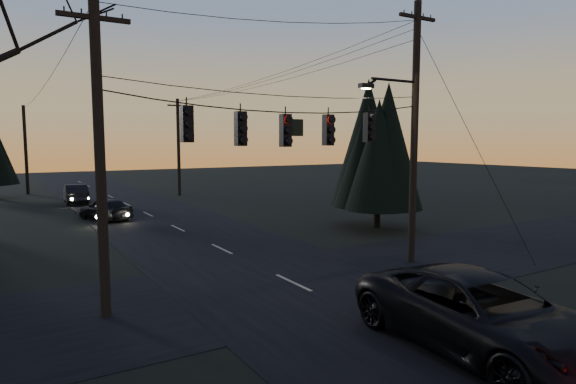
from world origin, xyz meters
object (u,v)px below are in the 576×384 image
utility_pole_far_r (180,195)px  utility_pole_right (411,262)px  sedan_oncoming_b (76,194)px  evergreen_right (378,145)px  sedan_oncoming_a (105,209)px  utility_pole_far_l (28,194)px  suv_near (482,315)px  utility_pole_left (106,316)px

utility_pole_far_r → utility_pole_right: bearing=-90.0°
sedan_oncoming_b → utility_pole_right: bearing=110.9°
evergreen_right → sedan_oncoming_a: (-12.41, 10.41, -3.86)m
utility_pole_far_l → suv_near: 43.30m
sedan_oncoming_a → sedan_oncoming_b: (-0.37, 9.73, 0.05)m
utility_pole_right → utility_pole_far_r: 28.00m
utility_pole_far_l → evergreen_right: evergreen_right is taller
utility_pole_right → sedan_oncoming_a: utility_pole_right is taller
utility_pole_right → sedan_oncoming_a: size_ratio=2.49×
suv_near → evergreen_right: bearing=60.5°
utility_pole_right → utility_pole_far_r: size_ratio=1.18×
evergreen_right → sedan_oncoming_a: 16.65m
utility_pole_left → utility_pole_far_r: same height
suv_near → sedan_oncoming_b: suv_near is taller
utility_pole_far_r → sedan_oncoming_a: size_ratio=2.12×
utility_pole_right → utility_pole_far_r: utility_pole_right is taller
sedan_oncoming_b → utility_pole_far_l: bearing=-70.4°
utility_pole_far_l → utility_pole_right: bearing=-72.3°
utility_pole_far_r → sedan_oncoming_b: (-8.70, -1.27, 0.73)m
utility_pole_left → utility_pole_far_l: 36.00m
suv_near → sedan_oncoming_b: bearing=100.7°
utility_pole_left → utility_pole_far_l: size_ratio=1.06×
sedan_oncoming_a → utility_pole_right: bearing=96.3°
utility_pole_far_l → evergreen_right: 33.60m
suv_near → utility_pole_far_l: bearing=102.9°
evergreen_right → sedan_oncoming_b: evergreen_right is taller
utility_pole_right → utility_pole_left: utility_pole_right is taller
utility_pole_right → sedan_oncoming_b: bearing=108.0°
utility_pole_left → sedan_oncoming_b: bearing=84.0°
utility_pole_far_l → sedan_oncoming_a: 19.28m
utility_pole_far_l → utility_pole_far_r: bearing=-34.8°
utility_pole_left → utility_pole_far_r: size_ratio=1.00×
utility_pole_right → evergreen_right: 8.98m
suv_near → utility_pole_right: bearing=59.0°
sedan_oncoming_a → suv_near: bearing=78.8°
suv_near → sedan_oncoming_b: 33.72m
utility_pole_left → evergreen_right: bearing=22.9°
utility_pole_right → utility_pole_far_l: size_ratio=1.25×
sedan_oncoming_a → evergreen_right: bearing=120.2°
utility_pole_far_l → suv_near: bearing=-81.0°
suv_near → utility_pole_left: bearing=139.1°
evergreen_right → sedan_oncoming_a: evergreen_right is taller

